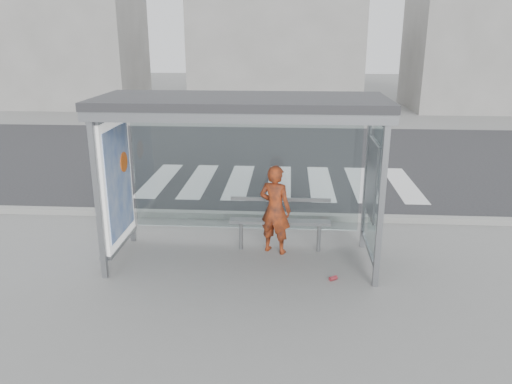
# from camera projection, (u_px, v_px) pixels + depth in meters

# --- Properties ---
(ground) EXTENTS (80.00, 80.00, 0.00)m
(ground) POSITION_uv_depth(u_px,v_px,m) (242.00, 261.00, 8.03)
(ground) COLOR slate
(ground) RESTS_ON ground
(road) EXTENTS (30.00, 10.00, 0.01)m
(road) POSITION_uv_depth(u_px,v_px,m) (265.00, 158.00, 14.69)
(road) COLOR #272729
(road) RESTS_ON ground
(curb) EXTENTS (30.00, 0.18, 0.12)m
(curb) POSITION_uv_depth(u_px,v_px,m) (252.00, 215.00, 9.87)
(curb) COLOR gray
(curb) RESTS_ON ground
(crosswalk) EXTENTS (6.55, 3.00, 0.00)m
(crosswalk) POSITION_uv_depth(u_px,v_px,m) (280.00, 182.00, 12.28)
(crosswalk) COLOR silver
(crosswalk) RESTS_ON ground
(bus_shelter) EXTENTS (4.25, 1.65, 2.62)m
(bus_shelter) POSITION_uv_depth(u_px,v_px,m) (217.00, 139.00, 7.52)
(bus_shelter) COLOR gray
(bus_shelter) RESTS_ON ground
(building_left) EXTENTS (6.00, 5.00, 6.00)m
(building_left) POSITION_uv_depth(u_px,v_px,m) (76.00, 44.00, 24.88)
(building_left) COLOR gray
(building_left) RESTS_ON ground
(building_center) EXTENTS (8.00, 5.00, 5.00)m
(building_center) POSITION_uv_depth(u_px,v_px,m) (276.00, 55.00, 24.39)
(building_center) COLOR gray
(building_center) RESTS_ON ground
(building_right) EXTENTS (5.00, 5.00, 7.00)m
(building_right) POSITION_uv_depth(u_px,v_px,m) (467.00, 34.00, 23.51)
(building_right) COLOR gray
(building_right) RESTS_ON ground
(person) EXTENTS (0.64, 0.54, 1.50)m
(person) POSITION_uv_depth(u_px,v_px,m) (275.00, 210.00, 8.16)
(person) COLOR #EB4716
(person) RESTS_ON ground
(bench) EXTENTS (1.68, 0.31, 0.87)m
(bench) POSITION_uv_depth(u_px,v_px,m) (280.00, 221.00, 8.31)
(bench) COLOR slate
(bench) RESTS_ON ground
(soda_can) EXTENTS (0.14, 0.12, 0.07)m
(soda_can) POSITION_uv_depth(u_px,v_px,m) (333.00, 278.00, 7.39)
(soda_can) COLOR #DB404C
(soda_can) RESTS_ON ground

